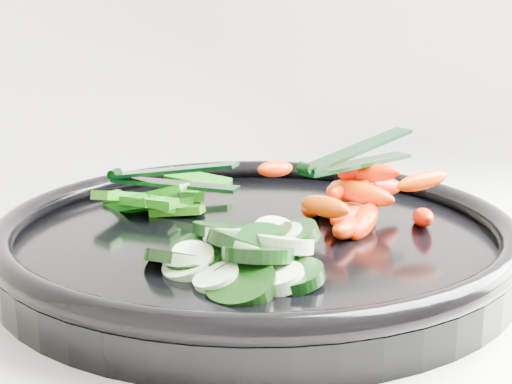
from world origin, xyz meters
name	(u,v)px	position (x,y,z in m)	size (l,w,h in m)	color
veggie_tray	(256,238)	(-0.49, 1.67, 0.95)	(0.41, 0.41, 0.04)	black
cucumber_pile	(235,253)	(-0.53, 1.61, 0.96)	(0.13, 0.13, 0.04)	black
carrot_pile	(355,199)	(-0.41, 1.66, 0.97)	(0.12, 0.13, 0.05)	#E73C00
pepper_pile	(162,199)	(-0.53, 1.76, 0.96)	(0.13, 0.09, 0.04)	#096610
tong_carrot	(355,157)	(-0.40, 1.66, 1.00)	(0.11, 0.04, 0.02)	black
tong_pepper	(170,177)	(-0.52, 1.76, 0.98)	(0.09, 0.09, 0.02)	black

